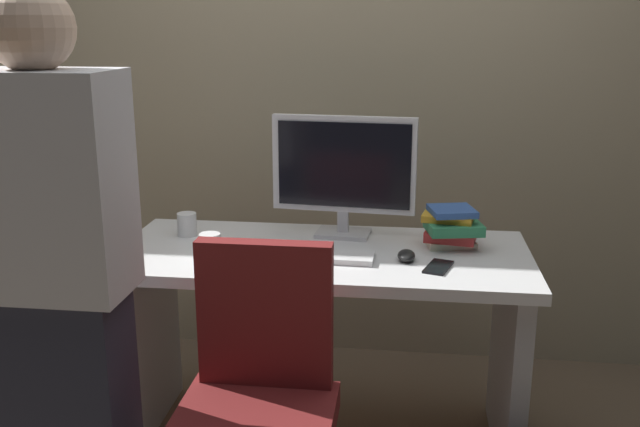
% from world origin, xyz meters
% --- Properties ---
extents(wall_back, '(6.40, 0.10, 3.00)m').
position_xyz_m(wall_back, '(0.00, 0.83, 1.50)').
color(wall_back, tan).
rests_on(wall_back, ground).
extents(desk, '(1.47, 0.66, 0.76)m').
position_xyz_m(desk, '(0.00, 0.00, 0.52)').
color(desk, white).
rests_on(desk, ground).
extents(person_at_desk, '(0.40, 0.24, 1.64)m').
position_xyz_m(person_at_desk, '(-0.62, -0.72, 0.84)').
color(person_at_desk, '#262838').
rests_on(person_at_desk, ground).
extents(monitor, '(0.54, 0.16, 0.46)m').
position_xyz_m(monitor, '(0.06, 0.19, 1.01)').
color(monitor, silver).
rests_on(monitor, desk).
extents(keyboard, '(0.43, 0.14, 0.02)m').
position_xyz_m(keyboard, '(-0.02, -0.09, 0.77)').
color(keyboard, white).
rests_on(keyboard, desk).
extents(mouse, '(0.06, 0.10, 0.03)m').
position_xyz_m(mouse, '(0.30, -0.07, 0.77)').
color(mouse, black).
rests_on(mouse, desk).
extents(cup_near_keyboard, '(0.07, 0.07, 0.09)m').
position_xyz_m(cup_near_keyboard, '(-0.37, -0.14, 0.80)').
color(cup_near_keyboard, silver).
rests_on(cup_near_keyboard, desk).
extents(cup_by_monitor, '(0.07, 0.07, 0.09)m').
position_xyz_m(cup_by_monitor, '(-0.53, 0.12, 0.80)').
color(cup_by_monitor, silver).
rests_on(cup_by_monitor, desk).
extents(book_stack, '(0.23, 0.20, 0.15)m').
position_xyz_m(book_stack, '(0.46, 0.10, 0.83)').
color(book_stack, beige).
rests_on(book_stack, desk).
extents(cell_phone, '(0.11, 0.16, 0.01)m').
position_xyz_m(cell_phone, '(0.41, -0.14, 0.76)').
color(cell_phone, black).
rests_on(cell_phone, desk).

